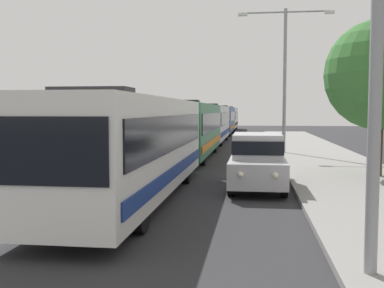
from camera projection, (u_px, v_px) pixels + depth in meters
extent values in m
cube|color=silver|center=(134.00, 144.00, 13.80)|extent=(2.50, 11.93, 2.70)
cube|color=black|center=(176.00, 132.00, 13.60)|extent=(0.04, 10.97, 1.00)
cube|color=black|center=(93.00, 132.00, 13.94)|extent=(0.04, 10.97, 1.00)
cube|color=black|center=(44.00, 151.00, 7.86)|extent=(2.30, 0.04, 1.20)
cube|color=navy|center=(176.00, 171.00, 13.69)|extent=(0.03, 11.33, 0.36)
cube|color=black|center=(92.00, 91.00, 10.15)|extent=(1.75, 0.90, 0.16)
cylinder|color=black|center=(140.00, 211.00, 10.08)|extent=(0.28, 1.00, 1.00)
cylinder|color=black|center=(45.00, 208.00, 10.37)|extent=(0.28, 1.00, 1.00)
cylinder|color=black|center=(186.00, 170.00, 16.98)|extent=(0.28, 1.00, 1.00)
cylinder|color=black|center=(128.00, 169.00, 17.27)|extent=(0.28, 1.00, 1.00)
cube|color=#33724C|center=(191.00, 128.00, 26.27)|extent=(2.50, 11.91, 2.70)
cube|color=black|center=(213.00, 122.00, 26.08)|extent=(0.04, 10.96, 1.00)
cube|color=black|center=(169.00, 122.00, 26.41)|extent=(0.04, 10.96, 1.00)
cube|color=black|center=(173.00, 126.00, 20.34)|extent=(2.30, 0.04, 1.20)
cube|color=orange|center=(213.00, 142.00, 26.16)|extent=(0.03, 11.32, 0.36)
cube|color=black|center=(181.00, 102.00, 22.64)|extent=(1.75, 0.90, 0.16)
cylinder|color=black|center=(203.00, 155.00, 22.56)|extent=(0.28, 1.00, 1.00)
cylinder|color=black|center=(159.00, 155.00, 22.86)|extent=(0.28, 1.00, 1.00)
cylinder|color=black|center=(215.00, 145.00, 29.45)|extent=(0.28, 1.00, 1.00)
cylinder|color=black|center=(181.00, 144.00, 29.74)|extent=(0.28, 1.00, 1.00)
cube|color=silver|center=(211.00, 122.00, 38.42)|extent=(2.50, 12.19, 2.70)
cube|color=black|center=(226.00, 118.00, 38.22)|extent=(0.04, 11.21, 1.00)
cube|color=black|center=(196.00, 118.00, 38.56)|extent=(0.04, 11.21, 1.00)
cube|color=black|center=(203.00, 120.00, 32.35)|extent=(2.30, 0.04, 1.20)
cube|color=navy|center=(226.00, 132.00, 38.30)|extent=(0.03, 11.58, 0.36)
cube|color=black|center=(206.00, 105.00, 34.70)|extent=(1.75, 0.90, 0.16)
cylinder|color=black|center=(220.00, 140.00, 34.62)|extent=(0.28, 1.00, 1.00)
cylinder|color=black|center=(192.00, 139.00, 34.91)|extent=(0.28, 1.00, 1.00)
cylinder|color=black|center=(226.00, 135.00, 41.67)|extent=(0.28, 1.00, 1.00)
cylinder|color=black|center=(202.00, 134.00, 41.96)|extent=(0.28, 1.00, 1.00)
cube|color=#284C8C|center=(221.00, 119.00, 50.98)|extent=(2.50, 11.08, 2.70)
cube|color=black|center=(233.00, 116.00, 50.78)|extent=(0.04, 10.19, 1.00)
cube|color=black|center=(210.00, 116.00, 51.12)|extent=(0.04, 10.19, 1.00)
cube|color=black|center=(217.00, 117.00, 45.46)|extent=(2.30, 0.04, 1.20)
cube|color=orange|center=(233.00, 127.00, 50.87)|extent=(0.03, 10.53, 0.36)
cube|color=black|center=(219.00, 106.00, 47.59)|extent=(1.75, 0.90, 0.16)
cylinder|color=black|center=(229.00, 132.00, 47.53)|extent=(0.28, 1.00, 1.00)
cylinder|color=black|center=(208.00, 131.00, 47.82)|extent=(0.28, 1.00, 1.00)
cylinder|color=black|center=(232.00, 129.00, 53.93)|extent=(0.28, 1.00, 1.00)
cylinder|color=black|center=(214.00, 129.00, 54.22)|extent=(0.28, 1.00, 1.00)
cube|color=silver|center=(227.00, 118.00, 63.00)|extent=(2.50, 10.60, 2.70)
cube|color=black|center=(237.00, 115.00, 62.80)|extent=(0.04, 9.75, 1.00)
cube|color=black|center=(218.00, 115.00, 63.14)|extent=(0.04, 9.75, 1.00)
cube|color=black|center=(225.00, 116.00, 57.72)|extent=(2.30, 0.04, 1.20)
cube|color=black|center=(237.00, 123.00, 62.89)|extent=(0.03, 10.07, 0.36)
cube|color=black|center=(226.00, 107.00, 59.75)|extent=(1.75, 0.90, 0.16)
cylinder|color=black|center=(234.00, 127.00, 59.69)|extent=(0.28, 1.00, 1.00)
cylinder|color=black|center=(217.00, 127.00, 59.98)|extent=(0.28, 1.00, 1.00)
cylinder|color=black|center=(236.00, 126.00, 65.82)|extent=(0.28, 1.00, 1.00)
cylinder|color=black|center=(221.00, 126.00, 66.11)|extent=(0.28, 1.00, 1.00)
cube|color=#B7B7BC|center=(257.00, 169.00, 15.71)|extent=(1.84, 4.43, 0.80)
cube|color=#B7B7BC|center=(257.00, 145.00, 15.80)|extent=(1.62, 2.57, 0.80)
cube|color=black|center=(257.00, 145.00, 15.80)|extent=(1.66, 2.66, 0.44)
sphere|color=#F9EFCC|center=(241.00, 175.00, 13.56)|extent=(0.18, 0.18, 0.18)
sphere|color=#F9EFCC|center=(275.00, 175.00, 13.42)|extent=(0.18, 0.18, 0.18)
cylinder|color=black|center=(231.00, 185.00, 14.48)|extent=(0.22, 0.70, 0.70)
cylinder|color=black|center=(284.00, 186.00, 14.27)|extent=(0.22, 0.70, 0.70)
cylinder|color=black|center=(235.00, 173.00, 17.20)|extent=(0.22, 0.70, 0.70)
cylinder|color=black|center=(279.00, 174.00, 16.98)|extent=(0.22, 0.70, 0.70)
cube|color=#B7B7BC|center=(206.00, 119.00, 66.23)|extent=(2.30, 1.80, 2.20)
cube|color=silver|center=(208.00, 116.00, 69.62)|extent=(2.35, 5.12, 2.70)
cube|color=black|center=(205.00, 117.00, 65.30)|extent=(2.07, 0.04, 0.90)
cylinder|color=black|center=(198.00, 126.00, 66.44)|extent=(0.26, 0.90, 0.90)
cylinder|color=black|center=(213.00, 126.00, 66.17)|extent=(0.26, 0.90, 0.90)
cylinder|color=black|center=(202.00, 125.00, 70.85)|extent=(0.26, 0.90, 0.90)
cylinder|color=black|center=(215.00, 125.00, 70.58)|extent=(0.26, 0.90, 0.90)
cylinder|color=gray|center=(378.00, 3.00, 6.91)|extent=(0.20, 0.20, 8.32)
cylinder|color=gray|center=(285.00, 81.00, 27.63)|extent=(0.20, 0.20, 8.60)
cylinder|color=gray|center=(264.00, 13.00, 27.50)|extent=(2.54, 0.10, 0.10)
cube|color=silver|center=(243.00, 15.00, 27.67)|extent=(0.56, 0.28, 0.16)
cylinder|color=gray|center=(308.00, 11.00, 27.16)|extent=(2.54, 0.10, 0.10)
cube|color=silver|center=(330.00, 12.00, 27.00)|extent=(0.56, 0.28, 0.16)
cylinder|color=#4C3823|center=(378.00, 147.00, 17.92)|extent=(0.32, 0.32, 2.22)
sphere|color=#387033|center=(380.00, 75.00, 17.71)|extent=(4.28, 4.28, 4.28)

